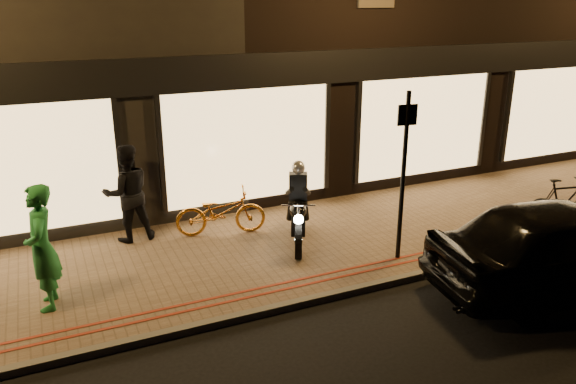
% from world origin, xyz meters
% --- Properties ---
extents(ground, '(90.00, 90.00, 0.00)m').
position_xyz_m(ground, '(0.00, 0.00, 0.00)').
color(ground, black).
rests_on(ground, ground).
extents(sidewalk, '(50.00, 4.00, 0.12)m').
position_xyz_m(sidewalk, '(0.00, 2.00, 0.06)').
color(sidewalk, brown).
rests_on(sidewalk, ground).
extents(kerb_stone, '(50.00, 0.14, 0.12)m').
position_xyz_m(kerb_stone, '(0.00, 0.05, 0.06)').
color(kerb_stone, '#59544C').
rests_on(kerb_stone, ground).
extents(red_kerb_lines, '(50.00, 0.26, 0.01)m').
position_xyz_m(red_kerb_lines, '(0.00, 0.55, 0.12)').
color(red_kerb_lines, maroon).
rests_on(red_kerb_lines, sidewalk).
extents(building_row, '(48.00, 10.11, 8.50)m').
position_xyz_m(building_row, '(-0.00, 8.99, 4.25)').
color(building_row, black).
rests_on(building_row, ground).
extents(motorcycle, '(0.95, 1.81, 1.59)m').
position_xyz_m(motorcycle, '(0.26, 2.04, 0.73)').
color(motorcycle, black).
rests_on(motorcycle, sidewalk).
extents(sign_post, '(0.35, 0.09, 3.00)m').
position_xyz_m(sign_post, '(1.62, 0.69, 1.80)').
color(sign_post, black).
rests_on(sign_post, sidewalk).
extents(bicycle_gold, '(1.85, 0.99, 0.92)m').
position_xyz_m(bicycle_gold, '(-0.95, 3.03, 0.58)').
color(bicycle_gold, '#C37822').
rests_on(bicycle_gold, sidewalk).
extents(bicycle_dark, '(1.82, 0.86, 1.05)m').
position_xyz_m(bicycle_dark, '(5.44, 0.49, 0.65)').
color(bicycle_dark, black).
rests_on(bicycle_dark, sidewalk).
extents(person_green, '(0.52, 0.74, 1.93)m').
position_xyz_m(person_green, '(-4.17, 1.46, 1.09)').
color(person_green, '#207936').
rests_on(person_green, sidewalk).
extents(person_dark, '(0.96, 0.78, 1.89)m').
position_xyz_m(person_dark, '(-2.62, 3.49, 1.06)').
color(person_dark, black).
rests_on(person_dark, sidewalk).
extents(parked_car, '(4.76, 2.44, 1.55)m').
position_xyz_m(parked_car, '(3.52, -1.21, 0.78)').
color(parked_car, black).
rests_on(parked_car, ground).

